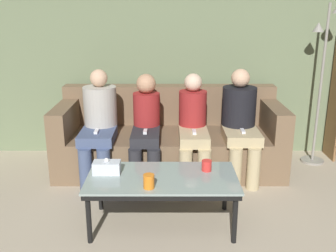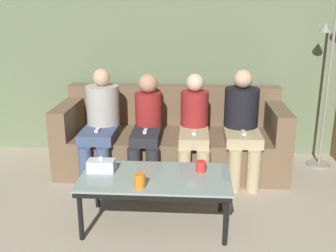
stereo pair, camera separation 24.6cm
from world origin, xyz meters
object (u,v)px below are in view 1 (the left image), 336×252
Objects in this scene: coffee_table at (160,181)px; tissue_box at (105,167)px; standing_lamp at (322,67)px; couch at (168,140)px; seated_person_mid_left at (144,125)px; seated_person_right_end at (238,120)px; seated_person_left_end at (97,121)px; cup_near_left at (205,165)px; cup_near_right at (147,181)px; seated_person_mid_right at (191,125)px.

coffee_table is 0.46m from tissue_box.
tissue_box is (-0.45, 0.07, 0.09)m from coffee_table.
couch is at bearing -174.79° from standing_lamp.
seated_person_mid_left is 0.97m from seated_person_right_end.
seated_person_left_end is (-2.41, -0.37, -0.50)m from standing_lamp.
coffee_table is at bearing -162.15° from cup_near_left.
seated_person_left_end reaches higher than couch.
seated_person_left_end is at bearing 123.32° from coffee_table.
tissue_box is at bearing 142.28° from cup_near_right.
cup_near_right is at bearing -125.89° from seated_person_right_end.
tissue_box is 1.19m from seated_person_mid_right.
seated_person_mid_right reaches higher than couch.
coffee_table is 1.12× the size of seated_person_mid_left.
seated_person_mid_right is at bearing 50.26° from tissue_box.
cup_near_right is at bearing -108.76° from seated_person_mid_right.
seated_person_right_end reaches higher than coffee_table.
standing_lamp reaches higher than seated_person_right_end.
tissue_box is 0.20× the size of seated_person_mid_right.
coffee_table is 11.07× the size of cup_near_right.
seated_person_left_end reaches higher than cup_near_right.
couch is 1.29m from tissue_box.
standing_lamp is 1.67× the size of seated_person_mid_left.
standing_lamp is at bearing 40.88° from cup_near_right.
seated_person_mid_left is (-0.18, 0.98, 0.17)m from coffee_table.
standing_lamp is (1.68, 0.15, 0.78)m from couch.
cup_near_left is 0.41× the size of tissue_box.
seated_person_right_end reaches higher than seated_person_mid_right.
seated_person_right_end reaches higher than cup_near_right.
coffee_table is at bearing 65.21° from cup_near_right.
seated_person_right_end is (0.43, 0.90, 0.13)m from cup_near_left.
cup_near_left is at bearing -40.96° from seated_person_left_end.
standing_lamp is (2.20, 1.32, 0.61)m from tissue_box.
cup_near_left is 0.08× the size of seated_person_right_end.
coffee_table is at bearing -56.68° from seated_person_left_end.
couch is 1.35× the size of standing_lamp.
seated_person_right_end reaches higher than seated_person_mid_left.
couch reaches higher than cup_near_right.
tissue_box is at bearing -148.99° from standing_lamp.
seated_person_mid_left reaches higher than couch.
cup_near_right is at bearing -96.31° from couch.
coffee_table is 1.23m from seated_person_left_end.
seated_person_left_end is at bearing -163.19° from couch.
coffee_table is 1.31m from seated_person_right_end.
standing_lamp reaches higher than cup_near_left.
cup_near_right is at bearing -114.79° from coffee_table.
seated_person_mid_left is at bearing 73.44° from tissue_box.
couch reaches higher than coffee_table.
seated_person_right_end reaches higher than seated_person_left_end.
standing_lamp is (1.38, 1.27, 0.62)m from cup_near_left.
seated_person_right_end is at bearing 52.16° from coffee_table.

